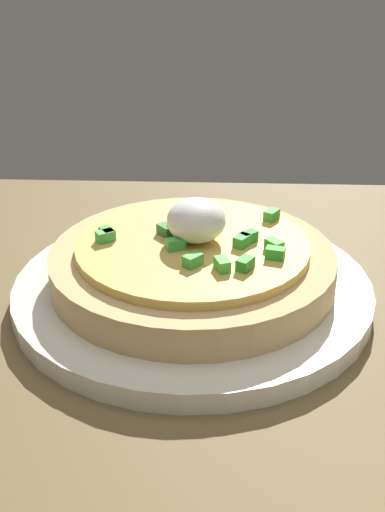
# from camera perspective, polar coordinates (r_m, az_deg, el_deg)

# --- Properties ---
(dining_table) EXTENTS (1.16, 0.71, 0.03)m
(dining_table) POSITION_cam_1_polar(r_m,az_deg,el_deg) (0.41, 9.76, -13.44)
(dining_table) COLOR brown
(dining_table) RESTS_ON ground
(plate) EXTENTS (0.27, 0.27, 0.01)m
(plate) POSITION_cam_1_polar(r_m,az_deg,el_deg) (0.48, -0.00, -2.95)
(plate) COLOR silver
(plate) RESTS_ON dining_table
(pizza) EXTENTS (0.21, 0.21, 0.06)m
(pizza) POSITION_cam_1_polar(r_m,az_deg,el_deg) (0.46, 0.02, -0.40)
(pizza) COLOR tan
(pizza) RESTS_ON plate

